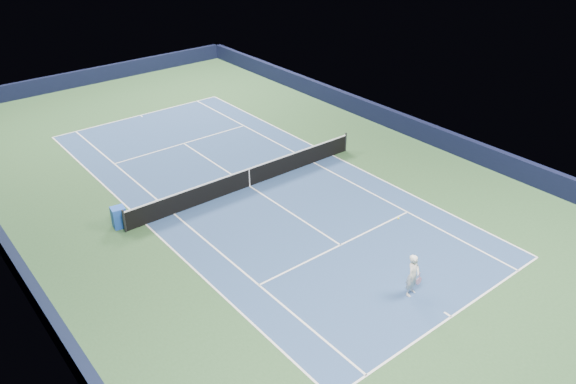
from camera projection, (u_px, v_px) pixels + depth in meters
ground at (250, 186)px, 27.19m from camera, size 40.00×40.00×0.00m
wall_far at (90, 76)px, 40.40m from camera, size 22.00×0.35×1.10m
wall_right at (400, 122)px, 32.82m from camera, size 0.35×40.00×1.10m
wall_left at (13, 260)px, 21.02m from camera, size 0.35×40.00×1.10m
court_surface at (250, 186)px, 27.19m from camera, size 10.97×23.77×0.01m
baseline_far at (140, 115)px, 35.27m from camera, size 10.97×0.08×0.00m
baseline_near at (451, 317)px, 19.11m from camera, size 10.97×0.08×0.00m
sideline_doubles_right at (333, 155)px, 30.18m from camera, size 0.08×23.77×0.00m
sideline_doubles_left at (146, 224)px, 24.20m from camera, size 0.08×23.77×0.00m
sideline_singles_right at (314, 162)px, 29.43m from camera, size 0.08×23.77×0.00m
sideline_singles_left at (174, 214)px, 24.94m from camera, size 0.08×23.77×0.00m
service_line_far at (184, 143)px, 31.54m from camera, size 8.23×0.08×0.00m
service_line_near at (340, 245)px, 22.84m from camera, size 8.23×0.08×0.00m
center_service_line at (250, 186)px, 27.19m from camera, size 0.08×12.80×0.00m
center_mark_far at (141, 116)px, 35.16m from camera, size 0.08×0.30×0.00m
center_mark_near at (448, 314)px, 19.21m from camera, size 0.08×0.30×0.00m
tennis_net at (249, 177)px, 26.94m from camera, size 12.90×0.10×1.07m
sponsor_cube at (119, 217)px, 23.84m from camera, size 0.64×0.59×0.94m
tennis_player at (413, 275)px, 19.77m from camera, size 0.81×1.30×2.71m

